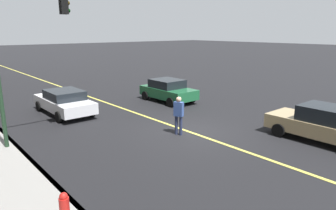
{
  "coord_description": "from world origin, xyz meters",
  "views": [
    {
      "loc": [
        -9.79,
        9.6,
        4.63
      ],
      "look_at": [
        0.85,
        0.56,
        1.23
      ],
      "focal_mm": 32.75,
      "sensor_mm": 36.0,
      "label": 1
    }
  ],
  "objects": [
    {
      "name": "ground",
      "position": [
        0.0,
        0.0,
        0.0
      ],
      "size": [
        200.0,
        200.0,
        0.0
      ],
      "primitive_type": "plane",
      "color": "black"
    },
    {
      "name": "lane_stripe_center",
      "position": [
        0.0,
        0.0,
        0.01
      ],
      "size": [
        80.0,
        0.16,
        0.01
      ],
      "primitive_type": "cube",
      "color": "#D8CC4C",
      "rests_on": "ground"
    },
    {
      "name": "pedestrian_with_backpack",
      "position": [
        0.03,
        0.61,
        1.04
      ],
      "size": [
        0.47,
        0.46,
        1.77
      ],
      "color": "#262D4C",
      "rests_on": "ground"
    },
    {
      "name": "traffic_light_mast",
      "position": [
        3.04,
        6.03,
        4.35
      ],
      "size": [
        0.28,
        3.1,
        6.48
      ],
      "color": "#1E3823",
      "rests_on": "ground"
    },
    {
      "name": "car_tan",
      "position": [
        -4.58,
        -3.47,
        0.77
      ],
      "size": [
        4.48,
        1.98,
        1.56
      ],
      "color": "tan",
      "rests_on": "ground"
    },
    {
      "name": "car_green",
      "position": [
        5.51,
        -3.4,
        0.76
      ],
      "size": [
        3.97,
        2.06,
        1.47
      ],
      "color": "#1E6038",
      "rests_on": "ground"
    },
    {
      "name": "car_white",
      "position": [
        6.86,
        3.16,
        0.72
      ],
      "size": [
        4.62,
        2.05,
        1.38
      ],
      "color": "silver",
      "rests_on": "ground"
    },
    {
      "name": "curb_edge",
      "position": [
        0.0,
        6.77,
        0.07
      ],
      "size": [
        80.0,
        0.16,
        0.15
      ],
      "primitive_type": "cube",
      "color": "slate",
      "rests_on": "ground"
    }
  ]
}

